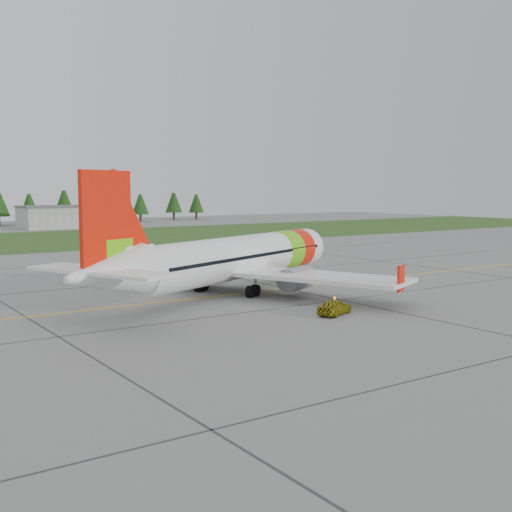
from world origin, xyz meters
TOP-DOWN VIEW (x-y plane):
  - ground at (0.00, 0.00)m, footprint 320.00×320.00m
  - aircraft at (4.41, 8.96)m, footprint 34.93×33.17m
  - follow_me_car at (5.14, -4.66)m, footprint 1.69×1.81m
  - grass_strip at (0.00, 82.00)m, footprint 320.00×50.00m
  - taxi_guideline at (0.00, 8.00)m, footprint 120.00×0.25m
  - hangar_east at (25.00, 118.00)m, footprint 24.00×12.00m

SIDE VIEW (x-z plane):
  - ground at x=0.00m, z-range 0.00..0.00m
  - taxi_guideline at x=0.00m, z-range 0.00..0.02m
  - grass_strip at x=0.00m, z-range 0.00..0.03m
  - follow_me_car at x=5.14m, z-range 0.00..3.63m
  - hangar_east at x=25.00m, z-range 0.00..5.20m
  - aircraft at x=4.41m, z-range -2.36..8.78m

